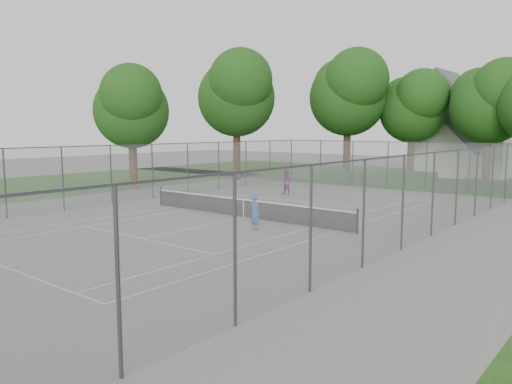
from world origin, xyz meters
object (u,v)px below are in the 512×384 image
Objects in this scene: woman_player at (286,182)px; house at (465,134)px; girl_player at (255,212)px; tennis_net at (244,207)px.

house is at bearing 77.43° from woman_player.
house is 32.38m from girl_player.
house reaches higher than tennis_net.
house is at bearing 86.69° from tennis_net.
tennis_net is 1.28× the size of house.
girl_player is at bearing -60.38° from woman_player.
woman_player reaches higher than girl_player.
house reaches higher than woman_player.
house is 6.29× the size of girl_player.
woman_player is (-5.10, -21.76, -3.16)m from house.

